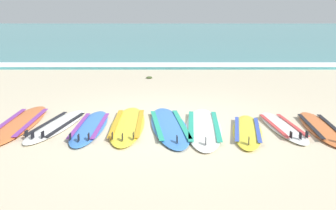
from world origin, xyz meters
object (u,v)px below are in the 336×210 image
surfboard_0 (21,123)px  surfboard_1 (58,125)px  surfboard_6 (248,131)px  surfboard_2 (91,127)px  surfboard_7 (283,127)px  surfboard_8 (322,128)px  surfboard_3 (129,124)px  surfboard_5 (205,127)px  surfboard_4 (170,126)px

surfboard_0 → surfboard_1: same height
surfboard_1 → surfboard_6: same height
surfboard_0 → surfboard_6: size_ratio=1.26×
surfboard_2 → surfboard_6: size_ratio=1.06×
surfboard_7 → surfboard_8: (0.69, -0.06, -0.00)m
surfboard_8 → surfboard_1: bearing=178.3°
surfboard_3 → surfboard_1: bearing=-177.7°
surfboard_5 → surfboard_8: size_ratio=1.20×
surfboard_2 → surfboard_6: bearing=-4.4°
surfboard_5 → surfboard_1: bearing=177.9°
surfboard_6 → surfboard_7: size_ratio=1.04×
surfboard_6 → surfboard_8: same height
surfboard_1 → surfboard_7: (4.19, -0.09, 0.00)m
surfboard_4 → surfboard_8: same height
surfboard_1 → surfboard_8: size_ratio=1.02×
surfboard_4 → surfboard_5: same height
surfboard_4 → surfboard_8: size_ratio=1.21×
surfboard_4 → surfboard_7: size_ratio=1.32×
surfboard_0 → surfboard_4: (2.85, -0.15, 0.00)m
surfboard_2 → surfboard_6: same height
surfboard_0 → surfboard_7: 4.94m
surfboard_3 → surfboard_5: bearing=-6.2°
surfboard_8 → surfboard_5: bearing=178.7°
surfboard_5 → surfboard_2: bearing=-180.0°
surfboard_5 → surfboard_0: bearing=176.3°
surfboard_5 → surfboard_7: size_ratio=1.31×
surfboard_6 → surfboard_0: bearing=174.0°
surfboard_4 → surfboard_3: bearing=174.4°
surfboard_0 → surfboard_2: bearing=-9.2°
surfboard_2 → surfboard_7: bearing=0.2°
surfboard_2 → surfboard_7: 3.55m
surfboard_2 → surfboard_4: (1.46, 0.08, -0.00)m
surfboard_5 → surfboard_6: size_ratio=1.26×
surfboard_0 → surfboard_3: bearing=-2.0°
surfboard_7 → surfboard_8: same height
surfboard_1 → surfboard_7: size_ratio=1.11×
surfboard_6 → surfboard_2: bearing=175.6°
surfboard_3 → surfboard_7: same height
surfboard_2 → surfboard_3: 0.70m
surfboard_0 → surfboard_5: size_ratio=0.99×
surfboard_3 → surfboard_4: (0.78, -0.08, -0.00)m
surfboard_5 → surfboard_3: bearing=173.8°
surfboard_1 → surfboard_6: 3.51m
surfboard_1 → surfboard_4: size_ratio=0.84×
surfboard_2 → surfboard_3: size_ratio=0.88×
surfboard_2 → surfboard_4: bearing=3.0°
surfboard_3 → surfboard_8: same height
surfboard_2 → surfboard_8: 4.24m
surfboard_1 → surfboard_2: bearing=-8.8°
surfboard_4 → surfboard_8: 2.78m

